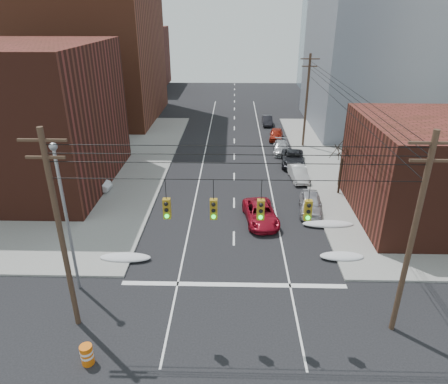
# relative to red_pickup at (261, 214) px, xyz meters

# --- Properties ---
(ground) EXTENTS (160.00, 160.00, 0.00)m
(ground) POSITION_rel_red_pickup_xyz_m (-2.13, -14.66, -0.72)
(ground) COLOR black
(ground) RESTS_ON ground
(building_brick_tall) EXTENTS (24.00, 20.00, 30.00)m
(building_brick_tall) POSITION_rel_red_pickup_xyz_m (-26.13, 33.34, 14.28)
(building_brick_tall) COLOR brown
(building_brick_tall) RESTS_ON ground
(building_brick_far) EXTENTS (22.00, 18.00, 12.00)m
(building_brick_far) POSITION_rel_red_pickup_xyz_m (-28.13, 59.34, 5.28)
(building_brick_far) COLOR #481F15
(building_brick_far) RESTS_ON ground
(building_office) EXTENTS (22.00, 20.00, 25.00)m
(building_office) POSITION_rel_red_pickup_xyz_m (19.87, 29.34, 11.78)
(building_office) COLOR gray
(building_office) RESTS_ON ground
(building_glass) EXTENTS (20.00, 18.00, 22.00)m
(building_glass) POSITION_rel_red_pickup_xyz_m (21.87, 55.34, 10.28)
(building_glass) COLOR gray
(building_glass) RESTS_ON ground
(utility_pole_left) EXTENTS (2.20, 0.28, 11.00)m
(utility_pole_left) POSITION_rel_red_pickup_xyz_m (-10.63, -11.66, 5.07)
(utility_pole_left) COLOR #473323
(utility_pole_left) RESTS_ON ground
(utility_pole_right) EXTENTS (2.20, 0.28, 11.00)m
(utility_pole_right) POSITION_rel_red_pickup_xyz_m (6.37, -11.66, 5.07)
(utility_pole_right) COLOR #473323
(utility_pole_right) RESTS_ON ground
(utility_pole_far) EXTENTS (2.20, 0.28, 11.00)m
(utility_pole_far) POSITION_rel_red_pickup_xyz_m (6.37, 19.34, 5.07)
(utility_pole_far) COLOR #473323
(utility_pole_far) RESTS_ON ground
(traffic_signals) EXTENTS (17.00, 0.42, 2.02)m
(traffic_signals) POSITION_rel_red_pickup_xyz_m (-2.03, -11.69, 6.45)
(traffic_signals) COLOR black
(traffic_signals) RESTS_ON ground
(street_light) EXTENTS (0.44, 0.44, 9.32)m
(street_light) POSITION_rel_red_pickup_xyz_m (-11.63, -8.66, 4.82)
(street_light) COLOR gray
(street_light) RESTS_ON ground
(bare_tree) EXTENTS (2.09, 2.20, 4.93)m
(bare_tree) POSITION_rel_red_pickup_xyz_m (7.46, 5.34, 1.61)
(bare_tree) COLOR black
(bare_tree) RESTS_ON ground
(snow_nw) EXTENTS (3.50, 1.08, 0.42)m
(snow_nw) POSITION_rel_red_pickup_xyz_m (-9.53, -5.66, -0.51)
(snow_nw) COLOR silver
(snow_nw) RESTS_ON ground
(snow_ne) EXTENTS (3.00, 1.08, 0.42)m
(snow_ne) POSITION_rel_red_pickup_xyz_m (5.27, -5.16, -0.51)
(snow_ne) COLOR silver
(snow_ne) RESTS_ON ground
(snow_east_far) EXTENTS (4.00, 1.08, 0.42)m
(snow_east_far) POSITION_rel_red_pickup_xyz_m (5.27, -0.66, -0.51)
(snow_east_far) COLOR silver
(snow_east_far) RESTS_ON ground
(red_pickup) EXTENTS (3.01, 5.41, 1.43)m
(red_pickup) POSITION_rel_red_pickup_xyz_m (0.00, 0.00, 0.00)
(red_pickup) COLOR maroon
(red_pickup) RESTS_ON ground
(parked_car_a) EXTENTS (2.36, 4.65, 1.52)m
(parked_car_a) POSITION_rel_red_pickup_xyz_m (4.27, 1.85, 0.04)
(parked_car_a) COLOR silver
(parked_car_a) RESTS_ON ground
(parked_car_b) EXTENTS (1.81, 4.28, 1.37)m
(parked_car_b) POSITION_rel_red_pickup_xyz_m (4.27, 8.77, -0.03)
(parked_car_b) COLOR silver
(parked_car_b) RESTS_ON ground
(parked_car_c) EXTENTS (2.88, 5.43, 1.45)m
(parked_car_c) POSITION_rel_red_pickup_xyz_m (4.27, 12.94, 0.01)
(parked_car_c) COLOR black
(parked_car_c) RESTS_ON ground
(parked_car_d) EXTENTS (2.21, 4.61, 1.30)m
(parked_car_d) POSITION_rel_red_pickup_xyz_m (3.41, 16.89, -0.07)
(parked_car_d) COLOR #ABABAF
(parked_car_d) RESTS_ON ground
(parked_car_e) EXTENTS (2.19, 4.28, 1.39)m
(parked_car_e) POSITION_rel_red_pickup_xyz_m (3.32, 22.09, -0.02)
(parked_car_e) COLOR maroon
(parked_car_e) RESTS_ON ground
(parked_car_f) EXTENTS (1.43, 4.02, 1.32)m
(parked_car_f) POSITION_rel_red_pickup_xyz_m (2.67, 29.28, -0.06)
(parked_car_f) COLOR black
(parked_car_f) RESTS_ON ground
(lot_car_a) EXTENTS (4.13, 1.69, 1.33)m
(lot_car_a) POSITION_rel_red_pickup_xyz_m (-15.66, 5.32, 0.10)
(lot_car_a) COLOR silver
(lot_car_a) RESTS_ON sidewalk_nw
(lot_car_b) EXTENTS (5.75, 3.41, 1.50)m
(lot_car_b) POSITION_rel_red_pickup_xyz_m (-16.85, 9.58, 0.18)
(lot_car_b) COLOR silver
(lot_car_b) RESTS_ON sidewalk_nw
(lot_car_c) EXTENTS (5.35, 2.34, 1.53)m
(lot_car_c) POSITION_rel_red_pickup_xyz_m (-20.85, 7.20, 0.20)
(lot_car_c) COLOR black
(lot_car_c) RESTS_ON sidewalk_nw
(lot_car_d) EXTENTS (4.15, 1.77, 1.40)m
(lot_car_d) POSITION_rel_red_pickup_xyz_m (-18.38, 15.26, 0.13)
(lot_car_d) COLOR silver
(lot_car_d) RESTS_ON sidewalk_nw
(construction_barrel) EXTENTS (0.72, 0.72, 1.08)m
(construction_barrel) POSITION_rel_red_pickup_xyz_m (-9.16, -14.35, -0.16)
(construction_barrel) COLOR #D95F0B
(construction_barrel) RESTS_ON ground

